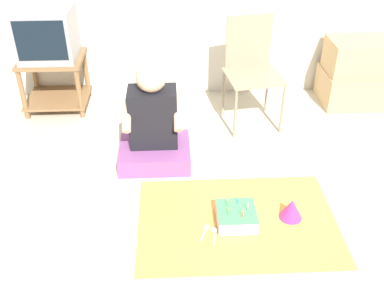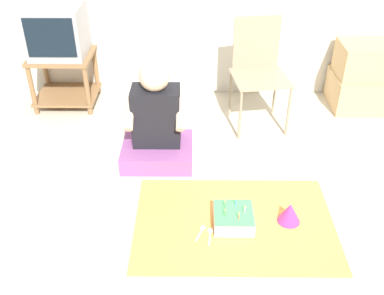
{
  "view_description": "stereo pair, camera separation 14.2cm",
  "coord_description": "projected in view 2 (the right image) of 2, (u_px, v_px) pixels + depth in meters",
  "views": [
    {
      "loc": [
        -0.46,
        -1.99,
        2.03
      ],
      "look_at": [
        -0.34,
        0.51,
        0.35
      ],
      "focal_mm": 42.0,
      "sensor_mm": 36.0,
      "label": 1
    },
    {
      "loc": [
        -0.32,
        -1.99,
        2.03
      ],
      "look_at": [
        -0.34,
        0.51,
        0.35
      ],
      "focal_mm": 42.0,
      "sensor_mm": 36.0,
      "label": 2
    }
  ],
  "objects": [
    {
      "name": "plastic_spoon_far",
      "position": [
        210.0,
        233.0,
        2.82
      ],
      "size": [
        0.04,
        0.15,
        0.01
      ],
      "color": "white",
      "rests_on": "party_cloth"
    },
    {
      "name": "tv_stand",
      "position": [
        65.0,
        75.0,
        4.12
      ],
      "size": [
        0.55,
        0.48,
        0.49
      ],
      "color": "olive",
      "rests_on": "ground_plane"
    },
    {
      "name": "ground_plane",
      "position": [
        245.0,
        241.0,
        2.78
      ],
      "size": [
        16.0,
        16.0,
        0.0
      ],
      "primitive_type": "plane",
      "color": "#BCB29E"
    },
    {
      "name": "birthday_cake",
      "position": [
        233.0,
        218.0,
        2.87
      ],
      "size": [
        0.25,
        0.25,
        0.15
      ],
      "color": "silver",
      "rests_on": "party_cloth"
    },
    {
      "name": "folding_chair",
      "position": [
        258.0,
        66.0,
        3.72
      ],
      "size": [
        0.5,
        0.48,
        0.9
      ],
      "color": "gray",
      "rests_on": "ground_plane"
    },
    {
      "name": "cardboard_box_stack",
      "position": [
        365.0,
        78.0,
        4.08
      ],
      "size": [
        0.57,
        0.48,
        0.61
      ],
      "color": "tan",
      "rests_on": "ground_plane"
    },
    {
      "name": "tv",
      "position": [
        57.0,
        31.0,
        3.89
      ],
      "size": [
        0.47,
        0.45,
        0.43
      ],
      "color": "#99999E",
      "rests_on": "tv_stand"
    },
    {
      "name": "person_seated",
      "position": [
        157.0,
        125.0,
        3.36
      ],
      "size": [
        0.53,
        0.45,
        0.87
      ],
      "color": "#8C4C8C",
      "rests_on": "ground_plane"
    },
    {
      "name": "party_cloth",
      "position": [
        234.0,
        222.0,
        2.91
      ],
      "size": [
        1.29,
        0.89,
        0.01
      ],
      "color": "#EFA84C",
      "rests_on": "ground_plane"
    },
    {
      "name": "party_hat_blue",
      "position": [
        290.0,
        213.0,
        2.88
      ],
      "size": [
        0.15,
        0.15,
        0.14
      ],
      "color": "#CC338C",
      "rests_on": "party_cloth"
    },
    {
      "name": "plastic_spoon_near",
      "position": [
        202.0,
        230.0,
        2.84
      ],
      "size": [
        0.07,
        0.14,
        0.01
      ],
      "color": "white",
      "rests_on": "party_cloth"
    }
  ]
}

